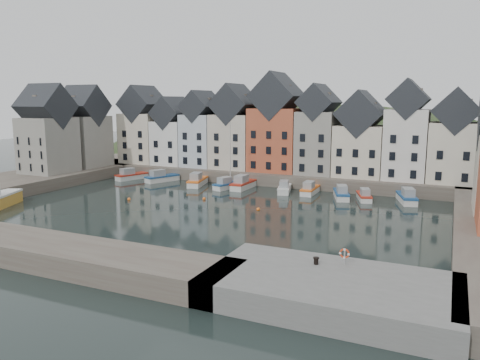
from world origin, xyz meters
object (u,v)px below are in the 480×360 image
Objects in this scene: life_ring_post at (345,254)px; boat_d at (227,184)px; boat_a at (131,176)px; mooring_bollard at (316,260)px.

boat_d is at bearing 128.22° from life_ring_post.
boat_d reaches higher than boat_a.
life_ring_post is (2.01, 0.87, 0.55)m from mooring_bollard.
boat_a is 58.34m from mooring_bollard.
mooring_bollard is at bearing -38.56° from boat_d.
boat_d is (20.68, -0.86, 0.01)m from boat_a.
boat_d reaches higher than mooring_bollard.
boat_d is 43.32m from mooring_bollard.
boat_a is at bearing -166.37° from boat_d.
boat_a is 20.70m from boat_d.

